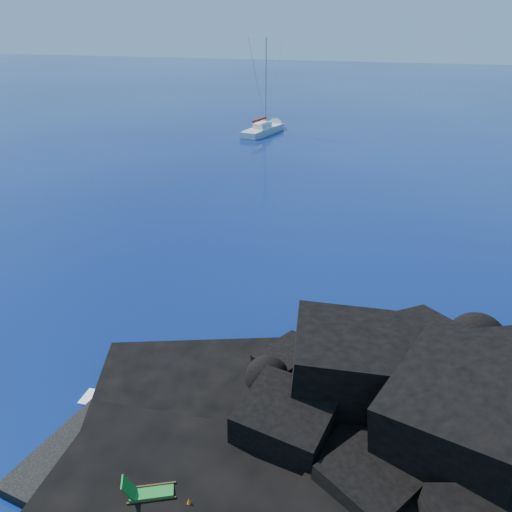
{
  "coord_description": "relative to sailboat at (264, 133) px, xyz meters",
  "views": [
    {
      "loc": [
        11.25,
        -9.83,
        13.42
      ],
      "look_at": [
        3.36,
        13.33,
        2.0
      ],
      "focal_mm": 35.0,
      "sensor_mm": 36.0,
      "label": 1
    }
  ],
  "objects": [
    {
      "name": "deck_chair",
      "position": [
        14.56,
        -55.7,
        0.86
      ],
      "size": [
        1.61,
        1.26,
        1.02
      ],
      "primitive_type": null,
      "rotation": [
        0.0,
        0.0,
        0.48
      ],
      "color": "#176A24",
      "rests_on": "beach"
    },
    {
      "name": "sailboat",
      "position": [
        0.0,
        0.0,
        0.0
      ],
      "size": [
        4.29,
        11.7,
        12.01
      ],
      "primitive_type": null,
      "rotation": [
        0.0,
        0.0,
        -0.17
      ],
      "color": "silver",
      "rests_on": "ground"
    },
    {
      "name": "sunbather",
      "position": [
        12.23,
        -52.98,
        0.51
      ],
      "size": [
        1.72,
        0.64,
        0.22
      ],
      "primitive_type": null,
      "rotation": [
        0.0,
        0.0,
        0.14
      ],
      "color": "tan",
      "rests_on": "towel"
    },
    {
      "name": "beach",
      "position": [
        14.17,
        -54.34,
        0.0
      ],
      "size": [
        9.08,
        6.86,
        0.7
      ],
      "primitive_type": "cube",
      "rotation": [
        0.0,
        0.0,
        -0.1
      ],
      "color": "black",
      "rests_on": "ground"
    },
    {
      "name": "surf_foam",
      "position": [
        14.67,
        -49.84,
        0.0
      ],
      "size": [
        10.0,
        8.0,
        0.06
      ],
      "primitive_type": null,
      "color": "white",
      "rests_on": "ground"
    },
    {
      "name": "ground",
      "position": [
        9.67,
        -54.84,
        0.0
      ],
      "size": [
        400.0,
        400.0,
        0.0
      ],
      "primitive_type": "plane",
      "color": "#04083B",
      "rests_on": "ground"
    },
    {
      "name": "towel",
      "position": [
        12.23,
        -52.98,
        0.38
      ],
      "size": [
        2.12,
        1.22,
        0.05
      ],
      "primitive_type": "cube",
      "rotation": [
        0.0,
        0.0,
        0.14
      ],
      "color": "white",
      "rests_on": "beach"
    },
    {
      "name": "headland",
      "position": [
        22.67,
        -51.84,
        0.0
      ],
      "size": [
        24.0,
        24.0,
        3.6
      ],
      "primitive_type": null,
      "color": "black",
      "rests_on": "ground"
    },
    {
      "name": "marker_cone",
      "position": [
        15.77,
        -55.65,
        0.59
      ],
      "size": [
        0.38,
        0.38,
        0.48
      ],
      "primitive_type": "cone",
      "rotation": [
        0.0,
        0.0,
        0.26
      ],
      "color": "orange",
      "rests_on": "beach"
    }
  ]
}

